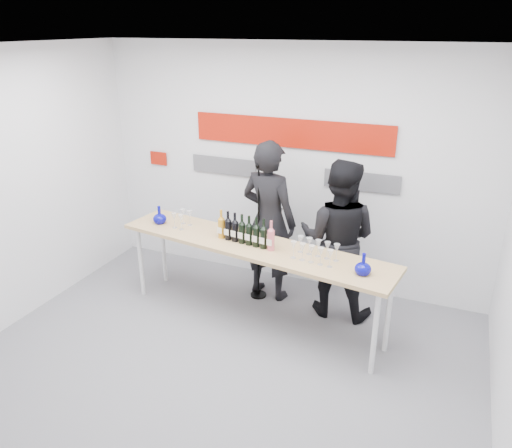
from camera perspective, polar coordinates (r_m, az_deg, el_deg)
name	(u,v)px	position (r m, az deg, el deg)	size (l,w,h in m)	color
ground	(222,362)	(5.23, -3.95, -15.46)	(5.00, 5.00, 0.00)	slate
back_wall	(290,169)	(6.23, 3.92, 6.33)	(5.00, 0.04, 3.00)	silver
signage	(286,144)	(6.15, 3.40, 9.07)	(3.38, 0.02, 0.79)	#AB1607
tasting_table	(252,250)	(5.43, -0.41, -2.98)	(3.24, 1.10, 0.95)	tan
wine_bottles	(245,230)	(5.35, -1.21, -0.64)	(0.71, 0.18, 0.33)	#BF7F19
decanter_left	(159,215)	(6.03, -10.98, 1.05)	(0.16, 0.16, 0.21)	#07088A
decanter_right	(363,264)	(4.83, 12.17, -4.48)	(0.16, 0.16, 0.21)	#07088A
glasses_left	(182,219)	(5.89, -8.45, 0.55)	(0.19, 0.24, 0.18)	silver
glasses_right	(315,251)	(5.05, 6.74, -3.09)	(0.48, 0.28, 0.18)	silver
presenter_left	(269,221)	(5.95, 1.47, 0.33)	(0.72, 0.47, 1.96)	black
presenter_right	(338,239)	(5.67, 9.33, -1.74)	(0.90, 0.70, 1.85)	black
mic_stand	(258,258)	(6.08, 0.28, -3.91)	(0.20, 0.20, 1.72)	black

